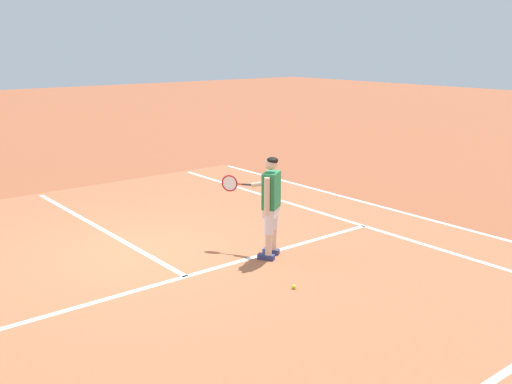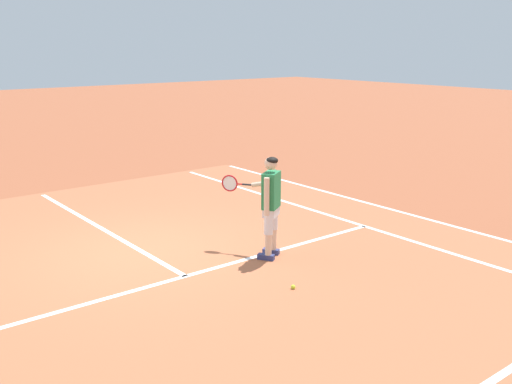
{
  "view_description": "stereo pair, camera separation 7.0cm",
  "coord_description": "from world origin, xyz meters",
  "views": [
    {
      "loc": [
        -4.42,
        -8.66,
        3.47
      ],
      "look_at": [
        1.58,
        -1.21,
        1.05
      ],
      "focal_mm": 40.94,
      "sensor_mm": 36.0,
      "label": 1
    },
    {
      "loc": [
        -4.36,
        -8.7,
        3.47
      ],
      "look_at": [
        1.58,
        -1.21,
        1.05
      ],
      "focal_mm": 40.94,
      "sensor_mm": 36.0,
      "label": 2
    }
  ],
  "objects": [
    {
      "name": "ground_plane",
      "position": [
        0.0,
        0.0,
        0.0
      ],
      "size": [
        80.0,
        80.0,
        0.0
      ],
      "primitive_type": "plane",
      "color": "#9E5133"
    },
    {
      "name": "line_singles_right",
      "position": [
        4.12,
        -0.5,
        0.0
      ],
      "size": [
        0.1,
        10.9,
        0.01
      ],
      "primitive_type": "cube",
      "color": "white",
      "rests_on": "ground"
    },
    {
      "name": "tennis_ball_near_feet",
      "position": [
        0.99,
        -2.83,
        0.03
      ],
      "size": [
        0.07,
        0.07,
        0.07
      ],
      "primitive_type": "sphere",
      "color": "#CCE02D",
      "rests_on": "ground"
    },
    {
      "name": "court_inner_surface",
      "position": [
        0.0,
        -0.5,
        0.0
      ],
      "size": [
        10.98,
        11.3,
        0.0
      ],
      "primitive_type": "cube",
      "color": "#B2603D",
      "rests_on": "ground"
    },
    {
      "name": "tennis_player",
      "position": [
        1.57,
        -1.58,
        0.99
      ],
      "size": [
        0.57,
        1.22,
        1.71
      ],
      "color": "navy",
      "rests_on": "ground"
    },
    {
      "name": "line_centre_service",
      "position": [
        0.0,
        1.75,
        0.0
      ],
      "size": [
        0.1,
        6.4,
        0.01
      ],
      "primitive_type": "cube",
      "color": "white",
      "rests_on": "ground"
    },
    {
      "name": "line_doubles_right",
      "position": [
        5.49,
        -0.5,
        0.0
      ],
      "size": [
        0.1,
        10.9,
        0.01
      ],
      "primitive_type": "cube",
      "color": "white",
      "rests_on": "ground"
    },
    {
      "name": "line_service",
      "position": [
        0.0,
        -1.45,
        0.0
      ],
      "size": [
        8.23,
        0.1,
        0.01
      ],
      "primitive_type": "cube",
      "color": "white",
      "rests_on": "ground"
    }
  ]
}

